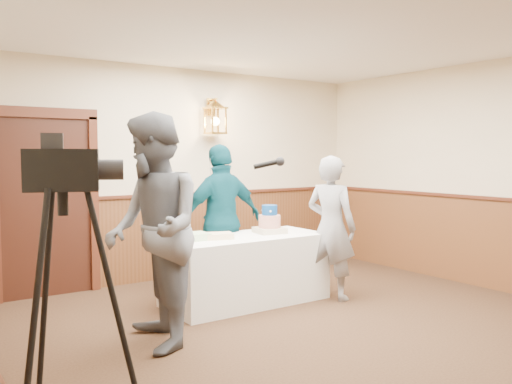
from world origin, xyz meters
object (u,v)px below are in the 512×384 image
Objects in this scene: sheet_cake_green at (193,237)px; baker at (331,228)px; display_table at (246,269)px; assistant_p at (222,219)px; tiered_cake at (270,222)px; tv_camera_rig at (66,305)px; sheet_cake_yellow at (218,236)px; interviewer at (153,231)px.

sheet_cake_green is 1.60m from baker.
baker reaches higher than display_table.
baker is 1.28m from assistant_p.
tv_camera_rig is at bearing -147.80° from tiered_cake.
sheet_cake_yellow is at bearing 54.36° from assistant_p.
baker is (1.52, -0.49, 0.03)m from sheet_cake_green.
sheet_cake_yellow is 0.18× the size of baker.
display_table is at bearing 91.91° from assistant_p.
tiered_cake is at bearing 124.79° from interviewer.
tiered_cake is at bearing 4.02° from display_table.
tiered_cake is at bearing 52.03° from tv_camera_rig.
tiered_cake is 3.28m from tv_camera_rig.
sheet_cake_yellow is (-0.36, -0.00, 0.41)m from display_table.
interviewer reaches higher than tv_camera_rig.
display_table is 1.08m from baker.
tiered_cake is 0.18× the size of interviewer.
sheet_cake_yellow is 0.17× the size of assistant_p.
assistant_p is (-0.37, 0.45, 0.01)m from tiered_cake.
interviewer is 2.35m from baker.
display_table is 6.06× the size of sheet_cake_yellow.
sheet_cake_yellow is (-0.70, -0.03, -0.10)m from tiered_cake.
sheet_cake_green is 0.19× the size of tv_camera_rig.
interviewer is (-0.80, -0.80, 0.22)m from sheet_cake_green.
sheet_cake_green is (-0.63, 0.06, 0.41)m from display_table.
baker is (0.54, -0.45, -0.06)m from tiered_cake.
interviewer is 1.23× the size of baker.
tiered_cake is 1.12× the size of sheet_cake_green.
assistant_p is at bearing 62.21° from tv_camera_rig.
display_table is 0.70m from assistant_p.
tv_camera_rig reaches higher than tiered_cake.
sheet_cake_yellow is 0.28m from sheet_cake_green.
assistant_p reaches higher than baker.
assistant_p is at bearing 55.10° from sheet_cake_yellow.
tiered_cake is 1.21× the size of sheet_cake_yellow.
sheet_cake_yellow is at bearing -179.20° from display_table.
assistant_p is at bearing 142.27° from interviewer.
display_table is 1.73m from interviewer.
sheet_cake_yellow is 0.15× the size of interviewer.
sheet_cake_yellow is at bearing 135.83° from interviewer.
tiered_cake is at bearing 128.36° from assistant_p.
sheet_cake_yellow is at bearing 59.47° from tv_camera_rig.
sheet_cake_green is (-0.97, 0.04, -0.09)m from tiered_cake.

